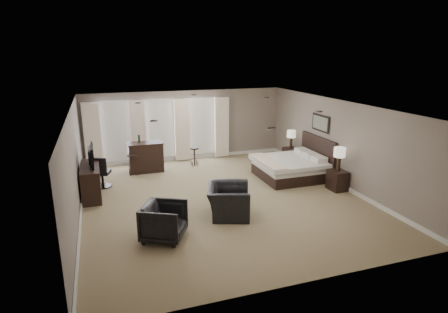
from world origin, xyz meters
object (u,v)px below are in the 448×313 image
object	(u,v)px
armchair_far	(164,220)
nightstand_far	(290,156)
lamp_far	(291,139)
bar_stool_left	(133,165)
desk_chair	(102,172)
bar_counter	(146,157)
lamp_near	(339,159)
bed	(288,159)
armchair_near	(228,196)
dresser	(91,181)
tv	(89,164)
bar_stool_right	(194,157)
nightstand_near	(337,180)

from	to	relation	value
armchair_far	nightstand_far	bearing A→B (deg)	-24.08
lamp_far	bar_stool_left	bearing A→B (deg)	175.24
desk_chair	bar_counter	bearing A→B (deg)	-123.78
desk_chair	armchair_far	bearing A→B (deg)	125.69
armchair_far	bar_stool_left	world-z (taller)	armchair_far
lamp_near	bed	bearing A→B (deg)	121.54
armchair_near	armchair_far	size ratio (longest dim) A/B	1.31
dresser	armchair_far	world-z (taller)	dresser
nightstand_far	tv	world-z (taller)	tv
armchair_near	bar_stool_right	world-z (taller)	armchair_near
armchair_far	bar_stool_right	world-z (taller)	armchair_far
nightstand_far	lamp_far	xyz separation A→B (m)	(0.00, 0.00, 0.62)
lamp_far	armchair_near	world-z (taller)	lamp_far
bar_stool_left	bed	bearing A→B (deg)	-22.06
nightstand_far	dresser	world-z (taller)	dresser
nightstand_far	bar_counter	bearing A→B (deg)	172.11
dresser	nightstand_near	bearing A→B (deg)	-14.38
nightstand_far	armchair_near	bearing A→B (deg)	-135.95
armchair_near	bar_stool_left	xyz separation A→B (m)	(-1.96, 4.01, -0.15)
tv	armchair_far	bearing A→B (deg)	-154.20
nightstand_far	armchair_far	bearing A→B (deg)	-141.71
lamp_near	bar_counter	distance (m)	6.31
nightstand_far	bar_stool_right	distance (m)	3.52
lamp_far	lamp_near	bearing A→B (deg)	-90.00
bed	bar_counter	distance (m)	4.78
bar_stool_right	lamp_near	bearing A→B (deg)	-47.41
dresser	bar_stool_left	world-z (taller)	dresser
bed	armchair_far	world-z (taller)	bed
tv	armchair_near	bearing A→B (deg)	-126.53
bed	bar_stool_right	xyz separation A→B (m)	(-2.53, 2.27, -0.31)
nightstand_near	dresser	world-z (taller)	dresser
armchair_far	bar_stool_right	bearing A→B (deg)	6.33
bed	bar_stool_left	size ratio (longest dim) A/B	2.85
nightstand_far	armchair_near	xyz separation A→B (m)	(-3.66, -3.54, 0.22)
lamp_near	desk_chair	world-z (taller)	lamp_near
dresser	lamp_near	bearing A→B (deg)	-14.38
armchair_far	tv	bearing A→B (deg)	53.43
desk_chair	dresser	bearing A→B (deg)	84.31
tv	bar_stool_left	world-z (taller)	tv
nightstand_near	bar_stool_left	size ratio (longest dim) A/B	0.83
bed	nightstand_far	distance (m)	1.74
dresser	desk_chair	size ratio (longest dim) A/B	1.59
bed	lamp_far	distance (m)	1.72
dresser	armchair_near	world-z (taller)	armchair_near
dresser	armchair_far	bearing A→B (deg)	-64.20
bar_counter	bar_stool_right	distance (m)	1.74
lamp_near	bar_stool_left	size ratio (longest dim) A/B	0.98
lamp_near	bar_counter	world-z (taller)	lamp_near
bed	nightstand_far	size ratio (longest dim) A/B	3.54
armchair_near	armchair_far	xyz separation A→B (m)	(-1.74, -0.72, -0.06)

